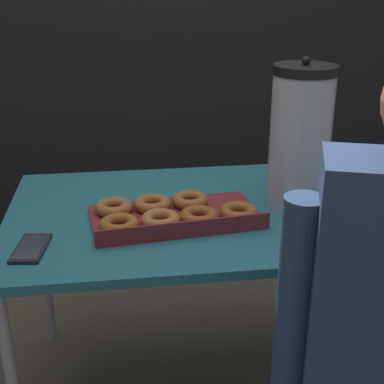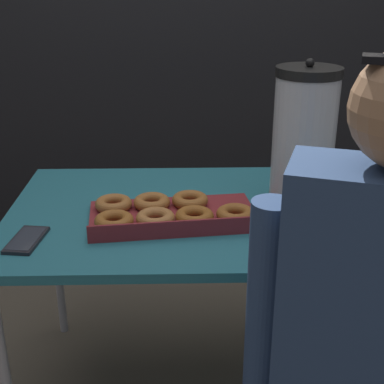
# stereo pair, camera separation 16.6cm
# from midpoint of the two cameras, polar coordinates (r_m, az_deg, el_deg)

# --- Properties ---
(folding_table) EXTENTS (1.21, 0.78, 0.71)m
(folding_table) POSITION_cam_midpoint_polar(r_m,az_deg,el_deg) (1.71, 3.64, -3.40)
(folding_table) COLOR #236675
(folding_table) RESTS_ON ground
(donut_box) EXTENTS (0.53, 0.32, 0.05)m
(donut_box) POSITION_cam_midpoint_polar(r_m,az_deg,el_deg) (1.61, 0.45, -2.34)
(donut_box) COLOR maroon
(donut_box) RESTS_ON folding_table
(coffee_urn) EXTENTS (0.19, 0.22, 0.47)m
(coffee_urn) POSITION_cam_midpoint_polar(r_m,az_deg,el_deg) (1.67, 14.64, 5.28)
(coffee_urn) COLOR #B7B7BC
(coffee_urn) RESTS_ON folding_table
(cell_phone) EXTENTS (0.10, 0.17, 0.01)m
(cell_phone) POSITION_cam_midpoint_polar(r_m,az_deg,el_deg) (1.53, -14.31, -5.05)
(cell_phone) COLOR black
(cell_phone) RESTS_ON folding_table
(person_seated) EXTENTS (0.50, 0.30, 1.30)m
(person_seated) POSITION_cam_midpoint_polar(r_m,az_deg,el_deg) (1.24, 22.33, -18.15)
(person_seated) COLOR #33332D
(person_seated) RESTS_ON ground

